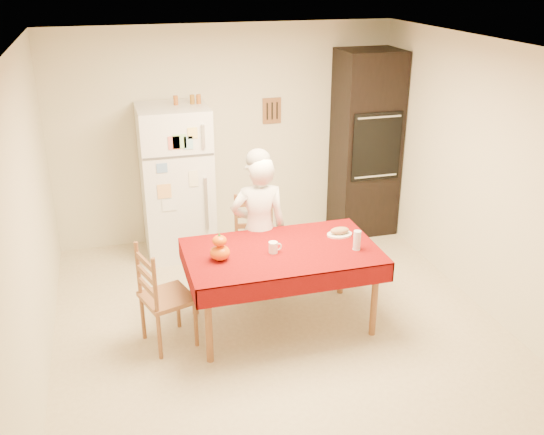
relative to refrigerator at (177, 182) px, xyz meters
name	(u,v)px	position (x,y,z in m)	size (l,w,h in m)	color
floor	(280,329)	(0.65, -1.88, -0.85)	(4.50, 4.50, 0.00)	tan
room_shell	(281,160)	(0.65, -1.88, 0.77)	(4.02, 4.52, 2.51)	beige
refrigerator	(177,182)	(0.00, 0.00, 0.00)	(0.75, 0.74, 1.70)	white
oven_cabinet	(366,144)	(2.28, 0.05, 0.25)	(0.70, 0.62, 2.20)	black
dining_table	(282,257)	(0.69, -1.79, -0.16)	(1.70, 1.00, 0.76)	brown
chair_far	(255,238)	(0.65, -0.95, -0.34)	(0.48, 0.46, 0.95)	brown
chair_left	(160,294)	(-0.40, -1.83, -0.34)	(0.51, 0.52, 0.95)	brown
seated_woman	(259,230)	(0.61, -1.27, -0.11)	(0.54, 0.36, 1.49)	white
coffee_mug	(273,247)	(0.60, -1.82, -0.04)	(0.08, 0.08, 0.10)	white
pumpkin_lower	(220,253)	(0.13, -1.83, -0.02)	(0.17, 0.17, 0.13)	#CC4B04
pumpkin_upper	(220,241)	(0.13, -1.83, 0.09)	(0.12, 0.12, 0.09)	orange
wine_glass	(357,240)	(1.33, -1.96, 0.00)	(0.07, 0.07, 0.18)	silver
bread_plate	(340,234)	(1.29, -1.64, -0.08)	(0.24, 0.24, 0.02)	white
bread_loaf	(340,231)	(1.29, -1.64, -0.04)	(0.18, 0.10, 0.06)	tan
spice_jar_left	(176,100)	(0.05, 0.05, 0.90)	(0.05, 0.05, 0.10)	#994E1B
spice_jar_mid	(192,99)	(0.23, 0.05, 0.90)	(0.05, 0.05, 0.10)	brown
spice_jar_right	(199,99)	(0.30, 0.05, 0.90)	(0.05, 0.05, 0.10)	#99501B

